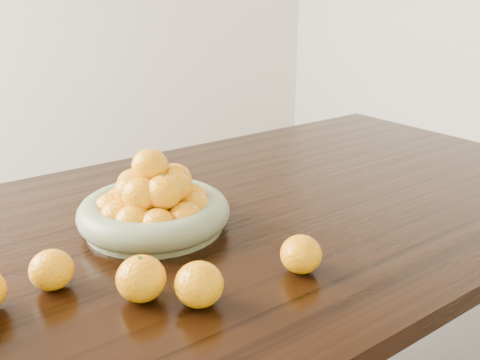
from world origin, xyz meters
TOP-DOWN VIEW (x-y plane):
  - dining_table at (0.00, 0.00)m, footprint 2.00×1.00m
  - fruit_bowl at (-0.14, 0.03)m, footprint 0.31×0.31m
  - loose_orange_0 at (-0.29, -0.20)m, footprint 0.08×0.08m
  - loose_orange_1 at (-0.22, -0.27)m, footprint 0.08×0.08m
  - loose_orange_2 at (-0.02, -0.29)m, footprint 0.07×0.07m
  - loose_orange_3 at (-0.39, -0.08)m, footprint 0.07×0.07m

SIDE VIEW (x-z plane):
  - dining_table at x=0.00m, z-range 0.29..1.04m
  - loose_orange_3 at x=-0.39m, z-range 0.75..0.82m
  - loose_orange_2 at x=-0.02m, z-range 0.75..0.82m
  - loose_orange_1 at x=-0.22m, z-range 0.75..0.82m
  - loose_orange_0 at x=-0.29m, z-range 0.75..0.82m
  - fruit_bowl at x=-0.14m, z-range 0.72..0.89m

